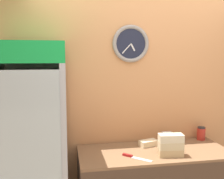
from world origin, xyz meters
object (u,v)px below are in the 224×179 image
object	(u,v)px
chefs_knife	(133,157)
condiment_jar	(201,133)
sandwich_flat_left	(148,143)
napkin_dispenser	(168,138)
sandwich_stack_bottom	(171,152)
sandwich_stack_middle	(171,145)
beverage_cooler	(33,139)
sandwich_stack_top	(171,138)

from	to	relation	value
chefs_knife	condiment_jar	distance (m)	1.01
chefs_knife	sandwich_flat_left	bearing A→B (deg)	49.07
napkin_dispenser	chefs_knife	bearing A→B (deg)	-144.52
sandwich_stack_bottom	chefs_knife	distance (m)	0.37
napkin_dispenser	sandwich_stack_middle	bearing A→B (deg)	-108.13
sandwich_stack_bottom	sandwich_flat_left	bearing A→B (deg)	110.41
napkin_dispenser	beverage_cooler	bearing A→B (deg)	-173.03
sandwich_stack_top	chefs_knife	distance (m)	0.41
beverage_cooler	chefs_knife	size ratio (longest dim) A/B	7.92
sandwich_stack_bottom	sandwich_flat_left	world-z (taller)	sandwich_stack_bottom
sandwich_stack_middle	napkin_dispenser	bearing A→B (deg)	71.87
sandwich_stack_middle	beverage_cooler	bearing A→B (deg)	171.06
sandwich_stack_middle	sandwich_stack_top	bearing A→B (deg)	0.00
chefs_knife	condiment_jar	bearing A→B (deg)	22.92
beverage_cooler	chefs_knife	xyz separation A→B (m)	(0.94, -0.18, -0.17)
sandwich_stack_middle	chefs_knife	distance (m)	0.38
beverage_cooler	napkin_dispenser	distance (m)	1.45
sandwich_stack_bottom	condiment_jar	bearing A→B (deg)	37.09
beverage_cooler	sandwich_stack_middle	xyz separation A→B (m)	(1.31, -0.21, -0.07)
sandwich_stack_top	chefs_knife	xyz separation A→B (m)	(-0.37, 0.03, -0.17)
beverage_cooler	sandwich_stack_top	distance (m)	1.32
beverage_cooler	sandwich_stack_bottom	size ratio (longest dim) A/B	8.05
beverage_cooler	sandwich_flat_left	xyz separation A→B (m)	(1.19, 0.11, -0.15)
beverage_cooler	sandwich_stack_top	bearing A→B (deg)	-8.94
beverage_cooler	sandwich_stack_top	world-z (taller)	beverage_cooler
sandwich_flat_left	napkin_dispenser	world-z (taller)	napkin_dispenser
sandwich_stack_middle	sandwich_flat_left	world-z (taller)	sandwich_stack_middle
chefs_knife	condiment_jar	xyz separation A→B (m)	(0.92, 0.39, 0.07)
beverage_cooler	condiment_jar	bearing A→B (deg)	6.53
napkin_dispenser	sandwich_flat_left	bearing A→B (deg)	-165.64
chefs_knife	napkin_dispenser	size ratio (longest dim) A/B	2.08
sandwich_stack_bottom	condiment_jar	size ratio (longest dim) A/B	1.61
sandwich_stack_middle	napkin_dispenser	size ratio (longest dim) A/B	2.02
sandwich_stack_middle	chefs_knife	xyz separation A→B (m)	(-0.37, 0.03, -0.10)
condiment_jar	sandwich_stack_middle	bearing A→B (deg)	-142.91
sandwich_stack_bottom	sandwich_stack_middle	xyz separation A→B (m)	(-0.00, 0.00, 0.07)
sandwich_stack_bottom	napkin_dispenser	size ratio (longest dim) A/B	2.04
sandwich_stack_middle	condiment_jar	distance (m)	0.69
beverage_cooler	sandwich_stack_middle	bearing A→B (deg)	-8.94
sandwich_stack_bottom	sandwich_stack_top	size ratio (longest dim) A/B	1.00
sandwich_flat_left	napkin_dispenser	size ratio (longest dim) A/B	1.84
chefs_knife	napkin_dispenser	world-z (taller)	napkin_dispenser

